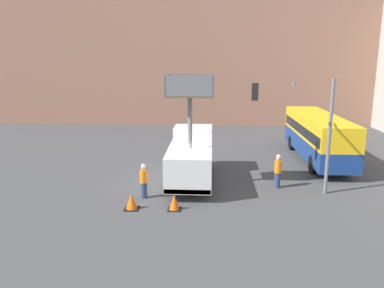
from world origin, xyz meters
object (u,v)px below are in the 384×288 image
traffic_light_pole (302,115)px  road_worker_directing (278,171)px  city_bus (318,134)px  traffic_cone_near_truck (174,203)px  utility_truck (191,155)px  traffic_cone_mid_road (132,202)px  road_worker_near_truck (144,181)px

traffic_light_pole → road_worker_directing: size_ratio=3.19×
city_bus → traffic_light_pole: bearing=174.9°
traffic_light_pole → traffic_cone_near_truck: size_ratio=8.43×
traffic_light_pole → city_bus: bearing=67.3°
utility_truck → traffic_cone_near_truck: utility_truck is taller
utility_truck → traffic_light_pole: size_ratio=1.15×
traffic_cone_near_truck → traffic_cone_mid_road: 2.01m
road_worker_near_truck → traffic_cone_near_truck: bearing=117.3°
traffic_light_pole → road_worker_near_truck: size_ratio=3.35×
road_worker_near_truck → traffic_cone_mid_road: size_ratio=2.29×
utility_truck → road_worker_near_truck: bearing=-127.9°
traffic_cone_near_truck → traffic_cone_mid_road: bearing=-179.2°
road_worker_near_truck → road_worker_directing: road_worker_directing is taller
road_worker_near_truck → traffic_cone_mid_road: bearing=55.8°
utility_truck → road_worker_directing: bearing=-11.2°
traffic_cone_near_truck → road_worker_near_truck: bearing=139.2°
city_bus → traffic_light_pole: size_ratio=1.72×
utility_truck → road_worker_directing: (4.76, -0.95, -0.60)m
traffic_light_pole → road_worker_directing: traffic_light_pole is taller
road_worker_directing → traffic_light_pole: bearing=-52.0°
traffic_light_pole → traffic_cone_near_truck: bearing=-154.8°
road_worker_directing → traffic_cone_mid_road: size_ratio=2.40×
traffic_light_pole → traffic_cone_near_truck: traffic_light_pole is taller
road_worker_near_truck → road_worker_directing: 7.26m
utility_truck → traffic_cone_mid_road: utility_truck is taller
city_bus → road_worker_near_truck: size_ratio=5.75×
city_bus → traffic_cone_mid_road: size_ratio=13.17×
road_worker_near_truck → road_worker_directing: bearing=173.5°
utility_truck → road_worker_directing: 4.89m
city_bus → utility_truck: bearing=138.7°
utility_truck → road_worker_directing: utility_truck is taller
utility_truck → city_bus: size_ratio=0.67×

